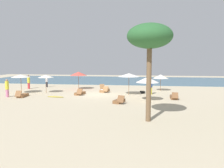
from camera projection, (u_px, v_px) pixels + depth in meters
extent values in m
plane|color=#BCAD8E|center=(96.00, 95.00, 23.22)|extent=(60.00, 60.00, 0.00)
cube|color=#3D6075|center=(115.00, 80.00, 39.96)|extent=(48.00, 16.00, 0.06)
cylinder|color=brown|center=(160.00, 83.00, 25.98)|extent=(0.05, 0.05, 1.93)
cone|color=silver|center=(161.00, 76.00, 25.89)|extent=(1.83, 1.83, 0.47)
cylinder|color=brown|center=(46.00, 84.00, 24.30)|extent=(0.04, 0.04, 2.01)
cone|color=silver|center=(46.00, 76.00, 24.20)|extent=(1.73, 1.73, 0.30)
cylinder|color=brown|center=(129.00, 84.00, 22.85)|extent=(0.05, 0.05, 2.26)
cone|color=white|center=(129.00, 75.00, 22.74)|extent=(2.26, 2.26, 0.35)
cylinder|color=olive|center=(21.00, 84.00, 24.07)|extent=(0.05, 0.05, 2.06)
cone|color=silver|center=(21.00, 76.00, 23.97)|extent=(2.06, 2.06, 0.31)
cylinder|color=olive|center=(147.00, 89.00, 19.58)|extent=(0.05, 0.05, 2.12)
cone|color=white|center=(147.00, 80.00, 19.48)|extent=(2.06, 2.06, 0.48)
cylinder|color=brown|center=(79.00, 81.00, 27.28)|extent=(0.05, 0.05, 2.18)
cone|color=#D84C3F|center=(78.00, 74.00, 27.18)|extent=(2.13, 2.13, 0.45)
cube|color=brown|center=(174.00, 97.00, 20.79)|extent=(0.68, 1.53, 0.28)
cube|color=brown|center=(175.00, 95.00, 20.06)|extent=(0.59, 0.50, 0.54)
cube|color=brown|center=(23.00, 95.00, 21.79)|extent=(0.71, 1.54, 0.28)
cube|color=brown|center=(18.00, 94.00, 21.08)|extent=(0.60, 0.47, 0.57)
cube|color=olive|center=(105.00, 88.00, 27.36)|extent=(1.16, 1.61, 0.28)
cube|color=olive|center=(102.00, 87.00, 26.74)|extent=(0.69, 0.60, 0.59)
cube|color=#BF3338|center=(105.00, 87.00, 27.34)|extent=(0.89, 1.17, 0.03)
cube|color=brown|center=(80.00, 93.00, 23.24)|extent=(0.92, 1.60, 0.28)
cube|color=brown|center=(79.00, 91.00, 22.52)|extent=(0.65, 0.54, 0.58)
cube|color=olive|center=(105.00, 91.00, 25.18)|extent=(1.03, 1.61, 0.28)
cube|color=olive|center=(106.00, 89.00, 24.46)|extent=(0.67, 0.56, 0.59)
cube|color=white|center=(105.00, 89.00, 25.16)|extent=(0.81, 1.16, 0.03)
cube|color=brown|center=(119.00, 101.00, 18.83)|extent=(1.01, 1.61, 0.28)
cube|color=brown|center=(121.00, 99.00, 18.11)|extent=(0.66, 0.54, 0.59)
cylinder|color=#BF3338|center=(29.00, 86.00, 27.89)|extent=(0.33, 0.33, 0.78)
cylinder|color=yellow|center=(29.00, 80.00, 27.80)|extent=(0.39, 0.39, 0.81)
sphere|color=brown|center=(28.00, 76.00, 27.74)|extent=(0.22, 0.22, 0.22)
cylinder|color=#26262D|center=(47.00, 84.00, 29.67)|extent=(0.38, 0.38, 0.73)
cylinder|color=white|center=(47.00, 79.00, 29.59)|extent=(0.45, 0.45, 0.76)
sphere|color=beige|center=(46.00, 76.00, 29.53)|extent=(0.21, 0.21, 0.21)
cylinder|color=yellow|center=(151.00, 91.00, 23.34)|extent=(0.30, 0.30, 0.77)
cylinder|color=#2D4C8C|center=(151.00, 84.00, 23.25)|extent=(0.36, 0.36, 0.81)
sphere|color=brown|center=(151.00, 79.00, 23.20)|extent=(0.22, 0.22, 0.22)
cylinder|color=#D17299|center=(7.00, 93.00, 21.61)|extent=(0.36, 0.36, 0.78)
cylinder|color=yellow|center=(7.00, 85.00, 21.52)|extent=(0.42, 0.42, 0.82)
sphere|color=#A37556|center=(7.00, 80.00, 21.46)|extent=(0.22, 0.22, 0.22)
cylinder|color=brown|center=(149.00, 83.00, 12.88)|extent=(0.30, 0.30, 4.64)
ellipsoid|color=#285B2D|center=(150.00, 36.00, 12.57)|extent=(2.68, 2.68, 1.48)
cube|color=black|center=(143.00, 93.00, 24.02)|extent=(0.39, 0.26, 0.04)
ellipsoid|color=black|center=(143.00, 92.00, 24.01)|extent=(0.64, 0.39, 0.27)
sphere|color=black|center=(140.00, 92.00, 23.98)|extent=(0.19, 0.19, 0.19)
ellipsoid|color=gold|center=(56.00, 97.00, 21.64)|extent=(1.89, 0.77, 0.07)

